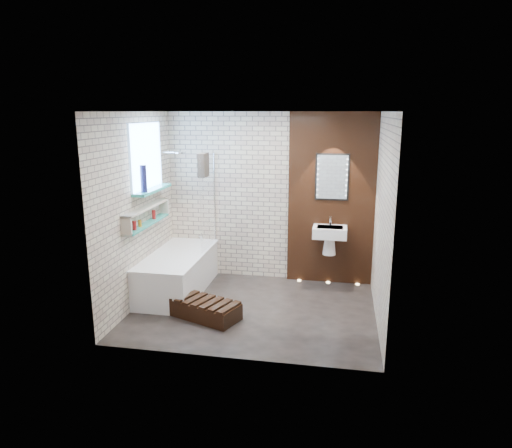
% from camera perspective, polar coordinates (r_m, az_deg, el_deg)
% --- Properties ---
extents(ground, '(3.20, 3.20, 0.00)m').
position_cam_1_polar(ground, '(6.40, -0.25, -10.37)').
color(ground, black).
rests_on(ground, ground).
extents(room_shell, '(3.24, 3.20, 2.60)m').
position_cam_1_polar(room_shell, '(5.99, -0.26, 1.06)').
color(room_shell, tan).
rests_on(room_shell, ground).
extents(walnut_panel, '(1.30, 0.06, 2.60)m').
position_cam_1_polar(walnut_panel, '(7.14, 9.18, 2.93)').
color(walnut_panel, black).
rests_on(walnut_panel, ground).
extents(clerestory_window, '(0.18, 1.00, 0.94)m').
position_cam_1_polar(clerestory_window, '(6.69, -13.13, 7.24)').
color(clerestory_window, '#7FADE0').
rests_on(clerestory_window, room_shell).
extents(display_niche, '(0.14, 1.30, 0.26)m').
position_cam_1_polar(display_niche, '(6.60, -13.17, 0.99)').
color(display_niche, teal).
rests_on(display_niche, room_shell).
extents(bathtub, '(0.79, 1.74, 0.70)m').
position_cam_1_polar(bathtub, '(7.01, -9.50, -5.84)').
color(bathtub, white).
rests_on(bathtub, ground).
extents(bath_screen, '(0.01, 0.78, 1.40)m').
position_cam_1_polar(bath_screen, '(7.05, -5.89, 2.73)').
color(bath_screen, white).
rests_on(bath_screen, bathtub).
extents(towel, '(0.10, 0.26, 0.34)m').
position_cam_1_polar(towel, '(6.78, -6.45, 7.16)').
color(towel, black).
rests_on(towel, bath_screen).
extents(shower_head, '(0.18, 0.18, 0.02)m').
position_cam_1_polar(shower_head, '(7.14, -9.25, 8.60)').
color(shower_head, silver).
rests_on(shower_head, room_shell).
extents(washbasin, '(0.50, 0.36, 0.58)m').
position_cam_1_polar(washbasin, '(7.06, 8.98, -1.44)').
color(washbasin, white).
rests_on(washbasin, walnut_panel).
extents(led_mirror, '(0.50, 0.02, 0.70)m').
position_cam_1_polar(led_mirror, '(7.05, 9.27, 5.67)').
color(led_mirror, black).
rests_on(led_mirror, walnut_panel).
extents(walnut_step, '(1.03, 0.74, 0.21)m').
position_cam_1_polar(walnut_step, '(6.18, -6.42, -10.30)').
color(walnut_step, black).
rests_on(walnut_step, ground).
extents(niche_bottles, '(0.05, 0.70, 0.13)m').
position_cam_1_polar(niche_bottles, '(6.51, -13.55, 0.41)').
color(niche_bottles, maroon).
rests_on(niche_bottles, display_niche).
extents(sill_vases, '(0.09, 0.09, 0.36)m').
position_cam_1_polar(sill_vases, '(6.40, -13.56, 5.41)').
color(sill_vases, '#141539').
rests_on(sill_vases, clerestory_window).
extents(floor_uplights, '(0.96, 0.06, 0.01)m').
position_cam_1_polar(floor_uplights, '(7.42, 8.78, -7.04)').
color(floor_uplights, '#FFD899').
rests_on(floor_uplights, ground).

